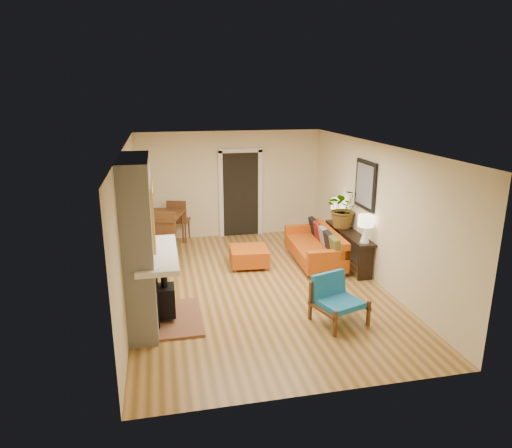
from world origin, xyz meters
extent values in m
plane|color=tan|center=(0.00, 0.00, 0.00)|extent=(6.50, 6.50, 0.00)
plane|color=white|center=(0.00, 0.00, 2.60)|extent=(6.50, 6.50, 0.00)
plane|color=beige|center=(0.00, 3.25, 1.30)|extent=(4.50, 0.00, 4.50)
plane|color=beige|center=(0.00, -3.25, 1.30)|extent=(4.50, 0.00, 4.50)
plane|color=beige|center=(-2.25, 0.00, 1.30)|extent=(0.00, 6.50, 6.50)
plane|color=beige|center=(2.25, 0.00, 1.30)|extent=(0.00, 6.50, 6.50)
cube|color=black|center=(0.25, 3.22, 1.05)|extent=(0.88, 0.06, 2.10)
cube|color=white|center=(-0.24, 3.21, 1.05)|extent=(0.10, 0.08, 2.18)
cube|color=white|center=(0.74, 3.21, 1.05)|extent=(0.10, 0.08, 2.18)
cube|color=white|center=(0.25, 3.21, 2.13)|extent=(1.08, 0.08, 0.10)
cube|color=black|center=(2.22, 0.40, 1.75)|extent=(0.04, 0.85, 0.95)
cube|color=slate|center=(2.19, 0.40, 1.75)|extent=(0.01, 0.70, 0.80)
cube|color=black|center=(-2.21, 0.35, 1.42)|extent=(0.06, 0.95, 0.02)
cube|color=black|center=(-2.21, 0.35, 1.72)|extent=(0.06, 0.95, 0.02)
cube|color=white|center=(-2.04, -1.00, 1.86)|extent=(0.42, 1.50, 1.48)
cube|color=white|center=(-2.04, -1.00, 0.56)|extent=(0.42, 1.50, 1.12)
cube|color=white|center=(-1.79, -1.00, 1.12)|extent=(0.60, 1.68, 0.08)
cube|color=black|center=(-1.83, -1.00, 0.45)|extent=(0.03, 0.72, 0.78)
cube|color=brown|center=(-1.53, -1.00, 0.02)|extent=(0.75, 1.30, 0.04)
cube|color=black|center=(-1.71, -1.00, 0.34)|extent=(0.30, 0.36, 0.48)
cylinder|color=black|center=(-1.71, -1.00, 0.78)|extent=(0.10, 0.10, 0.40)
cube|color=gold|center=(-1.82, -1.00, 1.75)|extent=(0.04, 0.95, 0.95)
cube|color=silver|center=(-1.80, -1.00, 1.75)|extent=(0.01, 0.82, 0.82)
cylinder|color=silver|center=(1.08, 0.15, 0.05)|extent=(0.04, 0.04, 0.09)
cylinder|color=silver|center=(1.73, 0.12, 0.05)|extent=(0.04, 0.04, 0.09)
cylinder|color=silver|center=(1.14, 1.87, 0.05)|extent=(0.04, 0.04, 0.09)
cylinder|color=silver|center=(1.79, 1.85, 0.05)|extent=(0.04, 0.04, 0.09)
cube|color=orange|center=(1.43, 1.00, 0.23)|extent=(0.90, 1.97, 0.28)
cube|color=orange|center=(1.76, 0.99, 0.53)|extent=(0.25, 1.95, 0.32)
cube|color=orange|center=(1.40, 0.11, 0.46)|extent=(0.84, 0.20, 0.19)
cube|color=orange|center=(1.46, 1.89, 0.46)|extent=(0.84, 0.20, 0.19)
cube|color=#565E28|center=(1.60, 0.25, 0.57)|extent=(0.20, 0.38, 0.39)
cube|color=black|center=(1.61, 0.62, 0.57)|extent=(0.20, 0.38, 0.39)
cube|color=gray|center=(1.63, 0.99, 0.57)|extent=(0.20, 0.38, 0.39)
cube|color=maroon|center=(1.64, 1.31, 0.57)|extent=(0.20, 0.38, 0.39)
cube|color=black|center=(1.65, 1.68, 0.57)|extent=(0.20, 0.38, 0.39)
cylinder|color=silver|center=(-0.30, 0.77, 0.03)|extent=(0.04, 0.04, 0.06)
cylinder|color=silver|center=(0.32, 0.72, 0.03)|extent=(0.04, 0.04, 0.06)
cylinder|color=silver|center=(-0.25, 1.39, 0.03)|extent=(0.04, 0.04, 0.06)
cylinder|color=silver|center=(0.37, 1.34, 0.03)|extent=(0.04, 0.04, 0.06)
cube|color=orange|center=(0.03, 1.06, 0.22)|extent=(0.82, 0.82, 0.32)
cube|color=brown|center=(0.62, -1.73, 0.28)|extent=(0.26, 0.67, 0.05)
cube|color=brown|center=(0.72, -2.02, 0.20)|extent=(0.06, 0.06, 0.41)
cube|color=brown|center=(0.53, -1.44, 0.32)|extent=(0.06, 0.06, 0.64)
cube|color=brown|center=(1.25, -1.52, 0.28)|extent=(0.26, 0.67, 0.05)
cube|color=brown|center=(1.35, -1.81, 0.20)|extent=(0.06, 0.06, 0.41)
cube|color=brown|center=(1.16, -1.23, 0.32)|extent=(0.06, 0.06, 0.64)
cube|color=#2287CC|center=(0.94, -1.63, 0.33)|extent=(0.76, 0.73, 0.09)
cube|color=#2287CC|center=(0.85, -1.36, 0.55)|extent=(0.63, 0.34, 0.38)
cube|color=brown|center=(-1.65, 2.47, 0.82)|extent=(1.06, 1.29, 0.04)
cylinder|color=brown|center=(-2.08, 2.10, 0.40)|extent=(0.06, 0.06, 0.80)
cylinder|color=brown|center=(-1.49, 1.92, 0.40)|extent=(0.06, 0.06, 0.80)
cylinder|color=brown|center=(-1.81, 3.01, 0.40)|extent=(0.06, 0.06, 0.80)
cylinder|color=brown|center=(-1.22, 2.83, 0.40)|extent=(0.06, 0.06, 0.80)
cube|color=brown|center=(-1.70, 1.73, 0.50)|extent=(0.58, 0.58, 0.04)
cube|color=brown|center=(-1.63, 1.94, 0.78)|extent=(0.46, 0.18, 0.51)
cylinder|color=brown|center=(-1.93, 1.60, 0.24)|extent=(0.04, 0.04, 0.49)
cylinder|color=brown|center=(-1.57, 1.49, 0.24)|extent=(0.04, 0.04, 0.49)
cylinder|color=brown|center=(-1.82, 1.96, 0.24)|extent=(0.04, 0.04, 0.49)
cylinder|color=brown|center=(-1.46, 1.85, 0.24)|extent=(0.04, 0.04, 0.49)
cube|color=brown|center=(-1.28, 3.11, 0.50)|extent=(0.58, 0.58, 0.04)
cube|color=brown|center=(-1.35, 2.90, 0.78)|extent=(0.46, 0.18, 0.51)
cylinder|color=brown|center=(-1.52, 2.98, 0.24)|extent=(0.04, 0.04, 0.49)
cylinder|color=brown|center=(-1.16, 2.87, 0.24)|extent=(0.04, 0.04, 0.49)
cylinder|color=brown|center=(-1.41, 3.34, 0.24)|extent=(0.04, 0.04, 0.49)
cylinder|color=brown|center=(-1.05, 3.23, 0.24)|extent=(0.04, 0.04, 0.49)
cube|color=black|center=(2.07, 0.70, 0.70)|extent=(0.34, 1.85, 0.05)
cube|color=black|center=(2.07, -0.15, 0.34)|extent=(0.30, 0.04, 0.68)
cube|color=black|center=(2.07, 1.55, 0.34)|extent=(0.30, 0.04, 0.68)
cone|color=white|center=(2.07, -0.03, 0.88)|extent=(0.18, 0.18, 0.30)
cylinder|color=white|center=(2.07, -0.03, 1.05)|extent=(0.03, 0.03, 0.06)
cylinder|color=#FFEABF|center=(2.07, -0.03, 1.16)|extent=(0.30, 0.30, 0.22)
cone|color=white|center=(2.07, 1.36, 0.88)|extent=(0.18, 0.18, 0.30)
cylinder|color=white|center=(2.07, 1.36, 1.05)|extent=(0.03, 0.03, 0.06)
cylinder|color=#FFEABF|center=(2.07, 1.36, 1.16)|extent=(0.30, 0.30, 0.22)
imported|color=#1E5919|center=(2.06, 0.99, 1.15)|extent=(0.82, 0.72, 0.85)
camera|label=1|loc=(-1.68, -7.68, 3.48)|focal=32.00mm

